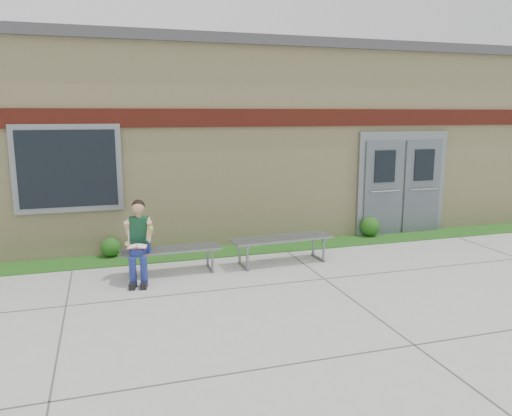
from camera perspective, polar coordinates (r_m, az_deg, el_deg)
name	(u,v)px	position (r m, az deg, el deg)	size (l,w,h in m)	color
ground	(277,296)	(7.57, 2.47, -10.01)	(80.00, 80.00, 0.00)	#9E9E99
grass_strip	(234,250)	(9.94, -2.58, -4.87)	(16.00, 0.80, 0.02)	#204C14
school_building	(199,137)	(12.89, -6.51, 8.09)	(16.20, 6.22, 4.20)	beige
bench_left	(171,254)	(8.61, -9.67, -5.23)	(1.69, 0.50, 0.44)	slate
bench_right	(282,243)	(9.06, 2.98, -4.05)	(1.88, 0.63, 0.48)	slate
girl	(139,239)	(8.28, -13.24, -3.52)	(0.48, 0.83, 1.31)	navy
shrub_mid	(111,247)	(9.84, -16.27, -4.31)	(0.36, 0.36, 0.36)	#204C14
shrub_east	(370,226)	(11.30, 12.89, -2.06)	(0.43, 0.43, 0.43)	#204C14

